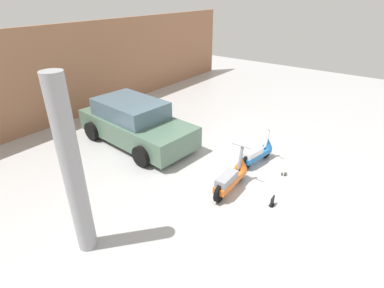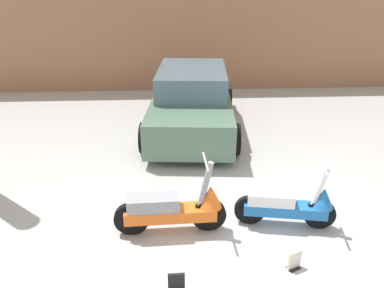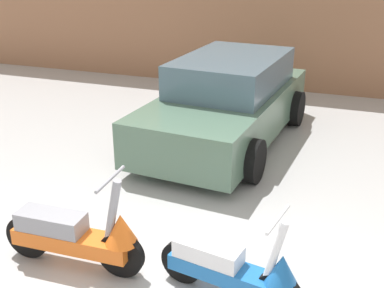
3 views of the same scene
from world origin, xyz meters
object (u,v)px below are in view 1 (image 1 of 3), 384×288
scooter_front_right (258,152)px  placard_near_left_scooter (272,202)px  scooter_front_left (232,176)px  placard_near_right_scooter (284,171)px  car_rear_left (135,123)px  support_column_side (73,171)px

scooter_front_right → placard_near_left_scooter: bearing=-134.7°
scooter_front_left → scooter_front_right: size_ratio=1.10×
scooter_front_right → placard_near_left_scooter: scooter_front_right is taller
scooter_front_left → placard_near_left_scooter: bearing=-92.3°
placard_near_left_scooter → placard_near_right_scooter: same height
placard_near_left_scooter → placard_near_right_scooter: bearing=11.2°
scooter_front_left → placard_near_left_scooter: (-0.01, -1.16, -0.29)m
car_rear_left → placard_near_right_scooter: 5.08m
scooter_front_left → car_rear_left: bearing=81.7°
scooter_front_left → placard_near_right_scooter: bearing=-31.8°
car_rear_left → scooter_front_left: bearing=-1.7°
scooter_front_right → support_column_side: support_column_side is taller
scooter_front_right → support_column_side: (-5.20, 1.34, 1.46)m
scooter_front_right → placard_near_right_scooter: 0.96m
placard_near_right_scooter → car_rear_left: bearing=101.9°
placard_near_left_scooter → support_column_side: (-3.51, 2.55, 1.71)m
support_column_side → scooter_front_left: bearing=-21.6°
scooter_front_left → placard_near_left_scooter: 1.19m
scooter_front_right → support_column_side: 5.57m
scooter_front_left → scooter_front_right: 1.68m
car_rear_left → placard_near_left_scooter: 5.29m
placard_near_right_scooter → support_column_side: size_ratio=0.07×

